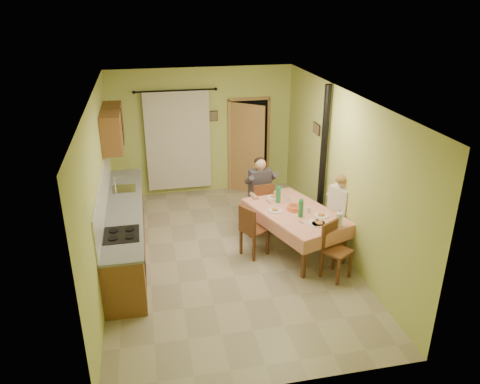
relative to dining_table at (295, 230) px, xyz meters
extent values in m
cube|color=tan|center=(-1.22, 0.02, -0.38)|extent=(4.00, 6.00, 0.01)
cube|color=#C6D46D|center=(-1.22, 3.02, 1.02)|extent=(4.00, 0.04, 2.80)
cube|color=#C6D46D|center=(-1.22, -2.98, 1.02)|extent=(4.00, 0.04, 2.80)
cube|color=#C6D46D|center=(-3.22, 0.02, 1.02)|extent=(0.04, 6.00, 2.80)
cube|color=#C6D46D|center=(0.78, 0.02, 1.02)|extent=(0.04, 6.00, 2.80)
cube|color=white|center=(-1.22, 0.02, 2.42)|extent=(4.00, 6.00, 0.04)
cube|color=brown|center=(-2.92, 0.42, 0.06)|extent=(0.60, 3.60, 0.88)
cube|color=gray|center=(-2.92, 0.42, 0.52)|extent=(0.64, 3.64, 0.04)
cube|color=white|center=(-3.20, 0.42, 0.85)|extent=(0.02, 3.60, 0.66)
cube|color=silver|center=(-2.92, 1.22, 0.54)|extent=(0.42, 0.42, 0.03)
cube|color=black|center=(-2.92, -0.58, 0.55)|extent=(0.52, 0.56, 0.02)
cube|color=black|center=(-2.62, -0.58, 0.07)|extent=(0.01, 0.55, 0.55)
cube|color=brown|center=(-3.04, 1.72, 1.57)|extent=(0.35, 1.40, 0.70)
cylinder|color=black|center=(-1.77, 2.90, 1.97)|extent=(1.70, 0.04, 0.04)
cube|color=silver|center=(-1.77, 2.92, 0.87)|extent=(1.40, 0.06, 2.20)
cube|color=black|center=(-0.17, 3.01, 0.65)|extent=(0.84, 0.03, 2.06)
cube|color=#B6864C|center=(-0.62, 2.99, 0.65)|extent=(0.06, 0.06, 2.12)
cube|color=#B6864C|center=(0.28, 2.99, 0.65)|extent=(0.06, 0.06, 2.12)
cube|color=#B6864C|center=(-0.17, 2.99, 1.71)|extent=(0.96, 0.06, 0.06)
cube|color=#B6864C|center=(-0.26, 2.73, 0.64)|extent=(0.66, 0.55, 2.04)
cube|color=#E6927A|center=(0.00, 0.00, 0.36)|extent=(1.65, 2.11, 0.04)
cube|color=#E6927A|center=(0.31, -0.87, 0.25)|extent=(1.04, 0.38, 0.22)
cube|color=#E6927A|center=(-0.31, 0.87, 0.25)|extent=(1.04, 0.38, 0.22)
cube|color=#E6927A|center=(-0.52, -0.18, 0.25)|extent=(0.63, 1.75, 0.22)
cube|color=#E6927A|center=(0.52, 0.18, 0.25)|extent=(0.63, 1.75, 0.22)
cylinder|color=white|center=(-0.23, 0.62, 0.39)|extent=(0.25, 0.25, 0.02)
ellipsoid|color=#CC7233|center=(-0.23, 0.62, 0.41)|extent=(0.12, 0.12, 0.05)
cylinder|color=white|center=(0.21, -0.57, 0.39)|extent=(0.25, 0.25, 0.02)
ellipsoid|color=#CC7233|center=(0.21, -0.57, 0.41)|extent=(0.12, 0.12, 0.05)
cylinder|color=white|center=(0.35, -0.28, 0.39)|extent=(0.25, 0.25, 0.02)
ellipsoid|color=#CC7233|center=(0.35, -0.28, 0.41)|extent=(0.12, 0.12, 0.05)
cylinder|color=white|center=(-0.35, 0.08, 0.39)|extent=(0.25, 0.25, 0.02)
ellipsoid|color=#CC7233|center=(-0.35, 0.08, 0.41)|extent=(0.12, 0.12, 0.05)
cylinder|color=#FB7644|center=(-0.02, 0.05, 0.42)|extent=(0.26, 0.26, 0.08)
cylinder|color=white|center=(0.18, -0.52, 0.39)|extent=(0.28, 0.28, 0.02)
cube|color=tan|center=(0.21, -0.46, 0.41)|extent=(0.07, 0.07, 0.03)
cube|color=tan|center=(0.21, -0.49, 0.41)|extent=(0.05, 0.07, 0.03)
cube|color=tan|center=(0.21, -0.51, 0.41)|extent=(0.06, 0.07, 0.03)
cube|color=tan|center=(0.18, -0.53, 0.41)|extent=(0.07, 0.07, 0.03)
cylinder|color=silver|center=(0.19, -0.10, 0.43)|extent=(0.07, 0.07, 0.10)
cylinder|color=silver|center=(-0.02, 0.40, 0.43)|extent=(0.07, 0.07, 0.10)
cylinder|color=white|center=(0.50, -0.67, 0.50)|extent=(0.11, 0.11, 0.22)
cylinder|color=silver|center=(0.50, -0.67, 0.53)|extent=(0.02, 0.02, 0.30)
cube|color=brown|center=(-0.39, 0.97, 0.10)|extent=(0.46, 0.46, 0.04)
cube|color=brown|center=(-0.37, 0.78, 0.35)|extent=(0.41, 0.09, 0.47)
cube|color=brown|center=(0.38, -0.98, 0.10)|extent=(0.53, 0.53, 0.04)
cube|color=brown|center=(0.29, -0.84, 0.34)|extent=(0.35, 0.24, 0.44)
cube|color=brown|center=(0.79, -0.09, 0.10)|extent=(0.52, 0.52, 0.04)
cube|color=brown|center=(0.95, -0.02, 0.34)|extent=(0.21, 0.37, 0.45)
cube|color=brown|center=(-0.74, -0.02, 0.10)|extent=(0.53, 0.53, 0.04)
cube|color=brown|center=(-0.89, -0.11, 0.34)|extent=(0.23, 0.35, 0.44)
cube|color=#38333D|center=(-0.38, 0.87, 0.18)|extent=(0.41, 0.44, 0.16)
cube|color=#38333D|center=(-0.40, 1.00, 0.53)|extent=(0.42, 0.27, 0.54)
sphere|color=tan|center=(-0.40, 0.99, 0.92)|extent=(0.21, 0.21, 0.21)
ellipsoid|color=black|center=(-0.40, 1.03, 0.96)|extent=(0.21, 0.21, 0.16)
cube|color=silver|center=(0.88, -0.05, 0.18)|extent=(0.52, 0.50, 0.16)
cube|color=silver|center=(0.77, -0.11, 0.53)|extent=(0.37, 0.46, 0.54)
sphere|color=tan|center=(0.78, -0.10, 0.92)|extent=(0.21, 0.21, 0.21)
ellipsoid|color=olive|center=(0.74, -0.12, 0.96)|extent=(0.21, 0.21, 0.16)
cylinder|color=black|center=(0.68, 0.62, 1.02)|extent=(0.12, 0.12, 2.80)
cylinder|color=black|center=(0.68, 0.62, -0.23)|extent=(0.24, 0.24, 0.30)
cube|color=black|center=(-0.97, 2.99, 1.37)|extent=(0.19, 0.03, 0.23)
cube|color=brown|center=(0.75, 1.22, 1.47)|extent=(0.03, 0.31, 0.21)
camera|label=1|loc=(-2.43, -6.95, 3.88)|focal=35.00mm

